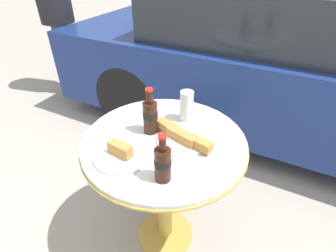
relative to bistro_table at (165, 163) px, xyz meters
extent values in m
plane|color=#A8A093|center=(0.00, 0.00, -0.61)|extent=(30.00, 30.00, 0.00)
cylinder|color=gold|center=(0.00, 0.00, -0.60)|extent=(0.34, 0.34, 0.02)
cylinder|color=gold|center=(0.00, 0.00, -0.23)|extent=(0.08, 0.08, 0.72)
cylinder|color=gold|center=(0.00, 0.00, 0.13)|extent=(0.78, 0.78, 0.01)
cylinder|color=beige|center=(0.00, 0.00, 0.14)|extent=(0.77, 0.77, 0.02)
cylinder|color=#33190F|center=(-0.09, 0.02, 0.23)|extent=(0.07, 0.07, 0.16)
cylinder|color=black|center=(-0.09, 0.02, 0.25)|extent=(0.07, 0.07, 0.03)
cylinder|color=#33190F|center=(-0.09, 0.02, 0.34)|extent=(0.03, 0.03, 0.06)
cylinder|color=red|center=(-0.09, 0.02, 0.38)|extent=(0.04, 0.04, 0.01)
cylinder|color=#33190F|center=(0.11, -0.22, 0.22)|extent=(0.06, 0.06, 0.14)
cylinder|color=black|center=(0.11, -0.22, 0.24)|extent=(0.07, 0.07, 0.03)
cylinder|color=#33190F|center=(0.11, -0.22, 0.32)|extent=(0.03, 0.03, 0.06)
cylinder|color=red|center=(0.11, -0.22, 0.36)|extent=(0.03, 0.03, 0.01)
cylinder|color=#C68923|center=(0.02, 0.20, 0.21)|extent=(0.06, 0.06, 0.12)
cylinder|color=silver|center=(0.02, 0.20, 0.23)|extent=(0.07, 0.07, 0.16)
cylinder|color=white|center=(-0.11, -0.18, 0.16)|extent=(0.25, 0.25, 0.01)
cube|color=white|center=(-0.11, -0.18, 0.16)|extent=(0.16, 0.16, 0.00)
cube|color=#B77F3D|center=(-0.11, -0.19, 0.19)|extent=(0.11, 0.06, 0.06)
cylinder|color=white|center=(0.08, 0.02, 0.16)|extent=(0.23, 0.23, 0.01)
cube|color=white|center=(0.08, 0.02, 0.16)|extent=(0.18, 0.18, 0.00)
cube|color=#B77F3D|center=(-0.02, 0.05, 0.19)|extent=(0.13, 0.08, 0.04)
cube|color=#B77F3D|center=(0.08, 0.01, 0.19)|extent=(0.16, 0.08, 0.04)
cube|color=#B77F3D|center=(0.18, 0.00, 0.19)|extent=(0.11, 0.07, 0.04)
cube|color=navy|center=(0.45, 1.73, -0.09)|extent=(4.19, 1.81, 0.67)
cube|color=#23282D|center=(0.24, 1.73, 0.44)|extent=(2.01, 1.59, 0.40)
cylinder|color=black|center=(-0.85, 2.52, -0.29)|extent=(0.64, 0.22, 0.64)
cylinder|color=black|center=(-0.85, 0.93, -0.29)|extent=(0.64, 0.22, 0.64)
cylinder|color=navy|center=(-2.02, 1.29, -0.20)|extent=(0.16, 0.16, 0.81)
cylinder|color=navy|center=(-1.86, 1.19, -0.20)|extent=(0.16, 0.16, 0.81)
camera|label=1|loc=(0.46, -0.85, 0.90)|focal=28.00mm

